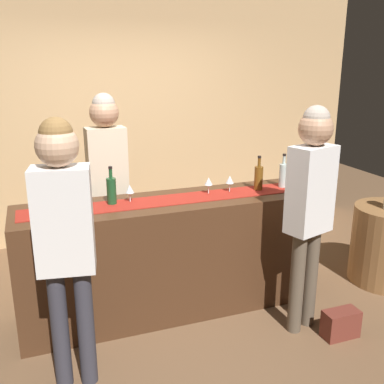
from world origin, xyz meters
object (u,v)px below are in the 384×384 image
at_px(wine_bottle_clear, 283,175).
at_px(bartender, 107,170).
at_px(customer_sipping, 310,196).
at_px(handbag, 341,324).
at_px(wine_bottle_amber, 259,178).
at_px(wine_glass_near_customer, 230,180).
at_px(customer_browsing, 64,228).
at_px(wine_glass_far_end, 130,189).
at_px(wine_bottle_green, 111,190).
at_px(wine_glass_mid_counter, 209,182).

distance_m(wine_bottle_clear, bartender, 1.55).
xyz_separation_m(customer_sipping, handbag, (0.21, -0.22, -0.98)).
relative_size(wine_bottle_amber, wine_glass_near_customer, 2.10).
bearing_deg(customer_browsing, wine_glass_far_end, 62.32).
bearing_deg(wine_bottle_clear, wine_bottle_green, 178.61).
height_order(wine_bottle_clear, customer_browsing, customer_browsing).
height_order(wine_glass_near_customer, bartender, bartender).
distance_m(wine_glass_mid_counter, wine_glass_far_end, 0.67).
bearing_deg(wine_glass_far_end, wine_bottle_clear, -1.55).
bearing_deg(wine_glass_mid_counter, wine_glass_near_customer, -3.05).
height_order(wine_bottle_clear, wine_glass_far_end, wine_bottle_clear).
height_order(customer_sipping, customer_browsing, customer_sipping).
bearing_deg(bartender, wine_bottle_amber, 152.54).
xyz_separation_m(customer_sipping, customer_browsing, (-1.75, -0.05, -0.00)).
relative_size(bartender, handbag, 6.40).
bearing_deg(customer_sipping, wine_glass_far_end, 133.20).
relative_size(wine_glass_mid_counter, customer_sipping, 0.08).
xyz_separation_m(bartender, handbag, (1.49, -1.43, -1.01)).
xyz_separation_m(bartender, customer_browsing, (-0.47, -1.25, -0.03)).
relative_size(wine_bottle_green, customer_browsing, 0.17).
relative_size(customer_sipping, handbag, 6.27).
height_order(wine_bottle_green, wine_glass_far_end, wine_bottle_green).
bearing_deg(wine_glass_near_customer, wine_bottle_amber, -7.08).
xyz_separation_m(wine_bottle_clear, wine_glass_near_customer, (-0.50, 0.03, -0.01)).
height_order(wine_glass_near_customer, customer_browsing, customer_browsing).
height_order(wine_bottle_amber, wine_glass_mid_counter, wine_bottle_amber).
height_order(wine_glass_far_end, customer_sipping, customer_sipping).
xyz_separation_m(wine_bottle_green, wine_glass_mid_counter, (0.81, 0.00, -0.01)).
xyz_separation_m(wine_bottle_amber, wine_glass_far_end, (-1.12, 0.04, -0.01)).
bearing_deg(handbag, wine_bottle_green, 149.70).
distance_m(wine_bottle_amber, wine_glass_near_customer, 0.26).
relative_size(customer_sipping, customer_browsing, 1.00).
xyz_separation_m(wine_glass_near_customer, wine_glass_mid_counter, (-0.19, 0.01, 0.00)).
relative_size(wine_glass_far_end, bartender, 0.08).
relative_size(wine_bottle_amber, customer_sipping, 0.17).
bearing_deg(wine_glass_mid_counter, bartender, 145.28).
bearing_deg(bartender, wine_glass_near_customer, 148.28).
bearing_deg(wine_bottle_amber, wine_bottle_clear, 1.09).
bearing_deg(bartender, wine_bottle_green, 81.44).
bearing_deg(wine_bottle_green, bartender, 83.71).
xyz_separation_m(wine_bottle_green, customer_browsing, (-0.41, -0.73, 0.01)).
xyz_separation_m(wine_bottle_amber, wine_glass_mid_counter, (-0.45, 0.04, -0.01)).
bearing_deg(wine_bottle_clear, wine_glass_near_customer, 176.90).
xyz_separation_m(wine_glass_far_end, bartender, (-0.09, 0.52, 0.05)).
bearing_deg(wine_bottle_amber, customer_browsing, -157.59).
bearing_deg(customer_browsing, wine_bottle_clear, 29.44).
xyz_separation_m(wine_bottle_clear, wine_glass_mid_counter, (-0.69, 0.04, -0.01)).
height_order(wine_bottle_green, wine_bottle_amber, same).
distance_m(wine_bottle_green, customer_browsing, 0.84).
height_order(wine_bottle_green, wine_bottle_clear, same).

